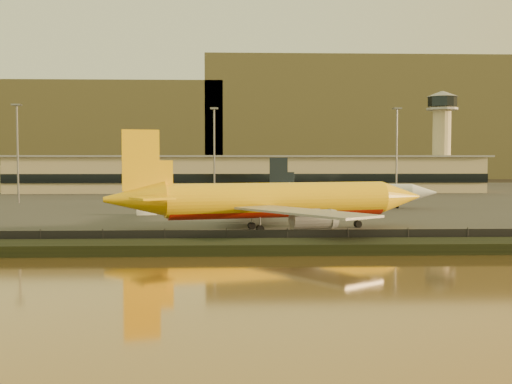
% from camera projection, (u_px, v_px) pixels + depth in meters
% --- Properties ---
extents(ground, '(900.00, 900.00, 0.00)m').
position_uv_depth(ground, '(267.00, 236.00, 96.95)').
color(ground, black).
rests_on(ground, ground).
extents(embankment, '(320.00, 7.00, 1.40)m').
position_uv_depth(embankment, '(274.00, 247.00, 79.95)').
color(embankment, black).
rests_on(embankment, ground).
extents(tarmac, '(320.00, 220.00, 0.20)m').
position_uv_depth(tarmac, '(249.00, 197.00, 191.75)').
color(tarmac, '#2D2D2D').
rests_on(tarmac, ground).
extents(perimeter_fence, '(300.00, 0.05, 2.20)m').
position_uv_depth(perimeter_fence, '(272.00, 238.00, 83.91)').
color(perimeter_fence, black).
rests_on(perimeter_fence, tarmac).
extents(terminal_building, '(202.00, 25.00, 12.60)m').
position_uv_depth(terminal_building, '(205.00, 174.00, 221.36)').
color(terminal_building, '#C5B089').
rests_on(terminal_building, tarmac).
extents(control_tower, '(11.20, 11.20, 35.50)m').
position_uv_depth(control_tower, '(442.00, 131.00, 229.22)').
color(control_tower, '#C5B089').
rests_on(control_tower, tarmac).
extents(apron_light_masts, '(152.20, 12.20, 25.40)m').
position_uv_depth(apron_light_masts, '(307.00, 144.00, 171.55)').
color(apron_light_masts, slate).
rests_on(apron_light_masts, tarmac).
extents(distant_hills, '(470.00, 160.00, 70.00)m').
position_uv_depth(distant_hills, '(209.00, 129.00, 433.80)').
color(distant_hills, brown).
rests_on(distant_hills, ground).
extents(dhl_cargo_jet, '(52.55, 50.44, 15.86)m').
position_uv_depth(dhl_cargo_jet, '(273.00, 201.00, 102.60)').
color(dhl_cargo_jet, yellow).
rests_on(dhl_cargo_jet, tarmac).
extents(white_narrowbody_jet, '(40.74, 39.23, 11.75)m').
position_uv_depth(white_narrowbody_jet, '(347.00, 193.00, 149.82)').
color(white_narrowbody_jet, white).
rests_on(white_narrowbody_jet, tarmac).
extents(gse_vehicle_yellow, '(4.04, 2.99, 1.66)m').
position_uv_depth(gse_vehicle_yellow, '(347.00, 212.00, 128.94)').
color(gse_vehicle_yellow, yellow).
rests_on(gse_vehicle_yellow, tarmac).
extents(gse_vehicle_white, '(4.30, 2.54, 1.81)m').
position_uv_depth(gse_vehicle_white, '(147.00, 210.00, 130.92)').
color(gse_vehicle_white, white).
rests_on(gse_vehicle_white, tarmac).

